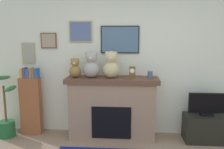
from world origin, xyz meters
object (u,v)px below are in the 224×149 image
at_px(television, 207,105).
at_px(teddy_bear_grey, 75,69).
at_px(potted_plant, 5,118).
at_px(candle_jar, 150,75).
at_px(teddy_bear_tan, 111,66).
at_px(bookshelf, 31,103).
at_px(tv_stand, 205,128).
at_px(teddy_bear_cream, 91,66).
at_px(mantel_clock, 132,72).
at_px(fireplace, 112,107).

height_order(television, teddy_bear_grey, teddy_bear_grey).
bearing_deg(potted_plant, candle_jar, 2.24).
bearing_deg(teddy_bear_tan, candle_jar, 0.05).
relative_size(bookshelf, teddy_bear_grey, 3.69).
bearing_deg(tv_stand, television, -90.00).
bearing_deg(bookshelf, candle_jar, -1.55).
xyz_separation_m(potted_plant, television, (3.59, 0.06, 0.30)).
bearing_deg(candle_jar, teddy_bear_cream, -179.97).
relative_size(tv_stand, television, 1.15).
xyz_separation_m(mantel_clock, teddy_bear_grey, (-1.00, 0.00, 0.05)).
bearing_deg(teddy_bear_tan, television, -1.44).
bearing_deg(potted_plant, television, 0.95).
bearing_deg(television, teddy_bear_cream, 178.81).
relative_size(teddy_bear_grey, teddy_bear_cream, 0.74).
bearing_deg(candle_jar, television, -2.46).
height_order(potted_plant, mantel_clock, mantel_clock).
height_order(mantel_clock, teddy_bear_grey, teddy_bear_grey).
relative_size(mantel_clock, teddy_bear_tan, 0.43).
bearing_deg(teddy_bear_grey, mantel_clock, -0.03).
xyz_separation_m(television, mantel_clock, (-1.29, 0.04, 0.54)).
xyz_separation_m(potted_plant, mantel_clock, (2.29, 0.10, 0.85)).
bearing_deg(teddy_bear_grey, tv_stand, -1.01).
height_order(fireplace, potted_plant, fireplace).
distance_m(fireplace, television, 1.65).
height_order(potted_plant, candle_jar, candle_jar).
bearing_deg(tv_stand, teddy_bear_tan, 178.61).
xyz_separation_m(fireplace, television, (1.64, -0.06, 0.11)).
distance_m(candle_jar, teddy_bear_tan, 0.69).
bearing_deg(candle_jar, teddy_bear_grey, -179.98).
bearing_deg(mantel_clock, fireplace, 176.91).
bearing_deg(teddy_bear_cream, teddy_bear_tan, -0.00).
xyz_separation_m(television, candle_jar, (-0.98, 0.04, 0.50)).
height_order(fireplace, teddy_bear_grey, teddy_bear_grey).
xyz_separation_m(bookshelf, tv_stand, (3.16, -0.10, -0.36)).
xyz_separation_m(bookshelf, potted_plant, (-0.42, -0.16, -0.24)).
height_order(tv_stand, mantel_clock, mantel_clock).
distance_m(teddy_bear_grey, teddy_bear_cream, 0.30).
xyz_separation_m(teddy_bear_grey, teddy_bear_cream, (0.29, -0.00, 0.06)).
bearing_deg(teddy_bear_cream, candle_jar, 0.03).
bearing_deg(television, mantel_clock, 178.17).
height_order(candle_jar, mantel_clock, mantel_clock).
xyz_separation_m(potted_plant, candle_jar, (2.60, 0.10, 0.81)).
height_order(fireplace, television, fireplace).
bearing_deg(teddy_bear_tan, mantel_clock, -0.07).
height_order(fireplace, candle_jar, candle_jar).
bearing_deg(fireplace, teddy_bear_cream, -177.12).
bearing_deg(teddy_bear_tan, teddy_bear_grey, 179.99).
bearing_deg(teddy_bear_grey, bookshelf, 176.06).
xyz_separation_m(teddy_bear_cream, teddy_bear_tan, (0.35, -0.00, 0.00)).
bearing_deg(potted_plant, fireplace, 3.52).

